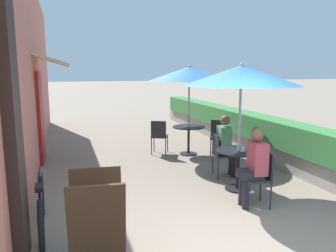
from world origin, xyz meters
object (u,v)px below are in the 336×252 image
cafe_chair_near_left (221,152)px  cafe_chair_near_right (260,174)px  cafe_chair_mid_right (159,134)px  patio_umbrella_mid (189,74)px  bicycle_leaning (41,207)px  patio_table_near (238,161)px  seated_patron_near_left (226,143)px  coffee_cup_mid (186,125)px  cafe_chair_mid_left (218,135)px  patio_umbrella_near (241,76)px  coffee_cup_near (243,149)px  patio_table_mid (189,134)px  seated_patron_near_right (254,164)px  menu_board (97,223)px

cafe_chair_near_left → cafe_chair_near_right: same height
cafe_chair_near_left → cafe_chair_mid_right: (-0.68, 2.10, 0.00)m
patio_umbrella_mid → bicycle_leaning: size_ratio=1.29×
patio_table_near → seated_patron_near_left: bearing=78.8°
patio_table_near → coffee_cup_mid: size_ratio=8.97×
patio_table_near → cafe_chair_near_right: cafe_chair_near_right is taller
cafe_chair_mid_left → coffee_cup_mid: (-0.80, 0.19, 0.25)m
bicycle_leaning → cafe_chair_near_left: bearing=19.3°
cafe_chair_near_left → patio_umbrella_mid: (0.03, 1.85, 1.52)m
patio_table_near → bicycle_leaning: (-3.26, -0.62, -0.19)m
patio_umbrella_near → cafe_chair_near_left: bearing=87.4°
cafe_chair_near_left → bicycle_leaning: cafe_chair_near_left is taller
patio_umbrella_near → seated_patron_near_left: bearing=78.8°
coffee_cup_near → patio_umbrella_mid: size_ratio=0.04×
seated_patron_near_left → bicycle_leaning: bearing=-59.9°
patio_table_near → bicycle_leaning: bearing=-169.2°
patio_table_mid → cafe_chair_near_left: bearing=-90.9°
cafe_chair_mid_left → patio_umbrella_near: bearing=97.3°
cafe_chair_mid_left → cafe_chair_mid_right: bearing=5.9°
seated_patron_near_right → cafe_chair_mid_left: bearing=-8.0°
cafe_chair_mid_left → patio_table_near: bearing=97.3°
seated_patron_near_left → coffee_cup_mid: size_ratio=13.89×
seated_patron_near_left → cafe_chair_near_right: size_ratio=1.44×
seated_patron_near_left → seated_patron_near_right: 1.49m
patio_umbrella_mid → cafe_chair_mid_left: patio_umbrella_mid is taller
seated_patron_near_left → patio_umbrella_mid: bearing=-169.0°
seated_patron_near_left → bicycle_leaning: 3.68m
menu_board → patio_umbrella_mid: bearing=62.3°
cafe_chair_near_left → cafe_chair_mid_right: size_ratio=1.00×
bicycle_leaning → menu_board: 1.21m
coffee_cup_near → bicycle_leaning: 3.36m
bicycle_leaning → menu_board: size_ratio=1.68×
seated_patron_near_left → menu_board: size_ratio=1.20×
coffee_cup_near → patio_umbrella_mid: patio_umbrella_mid is taller
cafe_chair_mid_right → coffee_cup_mid: 0.73m
patio_umbrella_mid → seated_patron_near_right: bearing=-93.5°
patio_table_near → cafe_chair_mid_left: size_ratio=0.93×
cafe_chair_mid_right → cafe_chair_near_left: bearing=-46.8°
patio_umbrella_mid → coffee_cup_mid: size_ratio=25.04×
seated_patron_near_left → patio_umbrella_near: bearing=-2.7°
patio_table_near → cafe_chair_near_left: cafe_chair_near_left is taller
patio_umbrella_mid → cafe_chair_mid_left: (0.70, -0.25, -1.52)m
coffee_cup_near → menu_board: bearing=-149.8°
patio_umbrella_near → patio_umbrella_mid: size_ratio=1.00×
cafe_chair_near_right → coffee_cup_mid: cafe_chair_near_right is taller
coffee_cup_near → bicycle_leaning: bearing=-170.9°
patio_umbrella_mid → bicycle_leaning: 4.92m
seated_patron_near_left → coffee_cup_near: (-0.11, -0.82, 0.08)m
cafe_chair_near_right → menu_board: 2.75m
patio_table_near → patio_umbrella_mid: patio_umbrella_mid is taller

